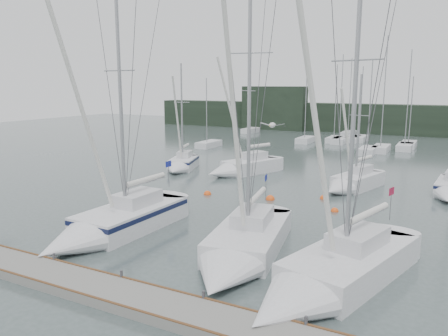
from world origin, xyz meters
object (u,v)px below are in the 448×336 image
at_px(sailboat_mid_a, 181,165).
at_px(sailboat_mid_c, 350,184).
at_px(sailboat_near_left, 108,226).
at_px(buoy_a, 270,199).
at_px(sailboat_mid_b, 239,168).
at_px(sailboat_near_right, 324,280).
at_px(buoy_b, 335,211).
at_px(buoy_d, 324,199).
at_px(buoy_c, 207,194).
at_px(sailboat_near_center, 239,252).

height_order(sailboat_mid_a, sailboat_mid_c, sailboat_mid_a).
relative_size(sailboat_near_left, buoy_a, 23.11).
relative_size(sailboat_near_left, sailboat_mid_b, 1.19).
bearing_deg(sailboat_near_right, buoy_b, 117.39).
height_order(buoy_a, buoy_d, buoy_a).
bearing_deg(sailboat_mid_a, buoy_c, -63.25).
xyz_separation_m(sailboat_near_left, buoy_a, (4.96, 11.76, -0.65)).
bearing_deg(buoy_b, buoy_c, 179.88).
distance_m(sailboat_near_left, sailboat_near_right, 12.41).
bearing_deg(buoy_a, sailboat_near_center, -75.52).
distance_m(sailboat_mid_b, buoy_d, 10.78).
relative_size(buoy_b, buoy_d, 0.87).
relative_size(sailboat_near_left, sailboat_near_right, 0.98).
bearing_deg(sailboat_near_center, sailboat_near_right, -23.95).
distance_m(sailboat_near_center, sailboat_near_right, 4.53).
distance_m(sailboat_mid_a, buoy_a, 13.50).
bearing_deg(sailboat_near_right, buoy_a, 135.93).
bearing_deg(sailboat_near_right, buoy_d, 120.70).
relative_size(sailboat_mid_c, buoy_a, 14.82).
distance_m(sailboat_mid_c, buoy_b, 6.48).
distance_m(sailboat_near_center, buoy_c, 13.39).
xyz_separation_m(sailboat_near_center, sailboat_mid_c, (1.59, 17.25, -0.02)).
distance_m(sailboat_near_right, buoy_a, 14.78).
bearing_deg(sailboat_near_left, sailboat_mid_b, 95.34).
relative_size(sailboat_near_right, buoy_a, 23.69).
height_order(sailboat_mid_c, buoy_d, sailboat_mid_c).
xyz_separation_m(sailboat_near_left, buoy_b, (9.93, 10.89, -0.65)).
bearing_deg(buoy_c, buoy_b, -0.12).
distance_m(sailboat_near_center, sailboat_mid_b, 20.90).
relative_size(buoy_c, buoy_d, 0.99).
relative_size(buoy_b, buoy_c, 0.88).
distance_m(sailboat_near_center, sailboat_mid_c, 17.32).
height_order(sailboat_near_left, buoy_d, sailboat_near_left).
bearing_deg(buoy_d, sailboat_near_left, -121.33).
distance_m(sailboat_near_right, buoy_b, 12.16).
height_order(buoy_b, buoy_d, buoy_d).
relative_size(sailboat_mid_c, buoy_d, 16.56).
bearing_deg(sailboat_near_right, sailboat_mid_a, 151.30).
height_order(sailboat_near_left, buoy_b, sailboat_near_left).
xyz_separation_m(buoy_c, buoy_d, (8.32, 2.93, 0.00)).
height_order(sailboat_mid_a, sailboat_mid_b, sailboat_mid_b).
bearing_deg(sailboat_near_right, sailboat_near_left, -168.84).
height_order(sailboat_near_center, buoy_a, sailboat_near_center).
relative_size(sailboat_near_right, buoy_c, 26.73).
distance_m(sailboat_near_right, buoy_c, 17.12).
bearing_deg(buoy_a, buoy_c, -170.08).
distance_m(buoy_a, buoy_d, 4.04).
bearing_deg(buoy_b, sailboat_mid_c, 93.24).
bearing_deg(sailboat_mid_a, buoy_a, -45.81).
bearing_deg(buoy_d, buoy_b, -62.92).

